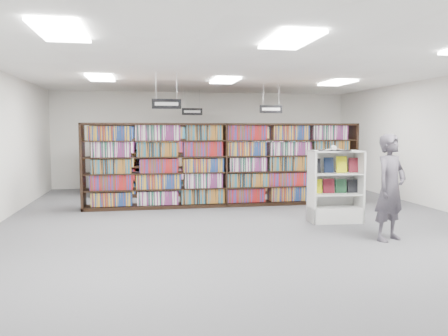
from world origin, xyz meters
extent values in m
plane|color=#4B4B4F|center=(0.00, 0.00, 0.00)|extent=(12.00, 12.00, 0.00)
cube|color=white|center=(0.00, 0.00, 3.20)|extent=(10.00, 12.00, 0.10)
cube|color=silver|center=(0.00, 6.00, 1.60)|extent=(10.00, 0.10, 3.20)
cube|color=silver|center=(0.00, -6.00, 1.60)|extent=(10.00, 0.10, 3.20)
cube|color=black|center=(0.00, 2.00, 1.05)|extent=(7.00, 0.60, 2.10)
cube|color=maroon|center=(0.00, 2.00, 1.05)|extent=(6.88, 0.42, 1.98)
cube|color=black|center=(0.00, 4.00, 1.05)|extent=(7.00, 0.60, 2.10)
cube|color=maroon|center=(0.00, 4.00, 1.05)|extent=(6.88, 0.42, 1.98)
cube|color=black|center=(0.00, 5.70, 1.05)|extent=(7.00, 0.60, 2.10)
cube|color=maroon|center=(0.00, 5.70, 1.05)|extent=(6.88, 0.42, 1.98)
cylinder|color=#B2B2B7|center=(-1.73, 1.00, 2.91)|extent=(0.01, 0.01, 0.58)
cylinder|color=#B2B2B7|center=(-1.27, 1.00, 2.91)|extent=(0.01, 0.01, 0.58)
cube|color=black|center=(-1.50, 1.00, 2.51)|extent=(0.65, 0.02, 0.22)
cube|color=silver|center=(-1.50, 0.99, 2.51)|extent=(0.52, 0.00, 0.08)
cylinder|color=#B2B2B7|center=(1.27, 3.00, 2.91)|extent=(0.01, 0.01, 0.58)
cylinder|color=#B2B2B7|center=(1.73, 3.00, 2.91)|extent=(0.01, 0.01, 0.58)
cube|color=black|center=(1.50, 3.00, 2.51)|extent=(0.65, 0.02, 0.22)
cube|color=silver|center=(1.50, 2.99, 2.51)|extent=(0.52, 0.00, 0.08)
cylinder|color=#B2B2B7|center=(-0.73, 5.00, 2.91)|extent=(0.01, 0.01, 0.58)
cylinder|color=#B2B2B7|center=(-0.27, 5.00, 2.91)|extent=(0.01, 0.01, 0.58)
cube|color=black|center=(-0.50, 5.00, 2.51)|extent=(0.65, 0.02, 0.22)
cube|color=silver|center=(-0.50, 4.99, 2.51)|extent=(0.52, 0.00, 0.08)
cube|color=white|center=(-3.00, -3.00, 3.16)|extent=(0.60, 1.20, 0.04)
cube|color=white|center=(0.00, -3.00, 3.16)|extent=(0.60, 1.20, 0.04)
cube|color=white|center=(-3.00, 2.00, 3.16)|extent=(0.60, 1.20, 0.04)
cube|color=white|center=(0.00, 2.00, 3.16)|extent=(0.60, 1.20, 0.04)
cube|color=white|center=(3.00, 2.00, 3.16)|extent=(0.60, 1.20, 0.04)
cube|color=silver|center=(1.93, -0.35, 0.16)|extent=(1.11, 0.61, 0.32)
cube|color=silver|center=(1.42, -0.32, 0.75)|extent=(0.07, 0.54, 1.51)
cube|color=silver|center=(2.45, -0.39, 0.75)|extent=(0.07, 0.54, 1.51)
cube|color=silver|center=(1.95, -0.10, 0.75)|extent=(1.08, 0.10, 1.51)
cube|color=silver|center=(1.93, -0.35, 1.49)|extent=(1.11, 0.61, 0.03)
cube|color=silver|center=(1.93, -0.35, 0.59)|extent=(1.03, 0.56, 0.02)
cube|color=silver|center=(1.93, -0.35, 1.02)|extent=(1.03, 0.56, 0.02)
cube|color=black|center=(1.52, -0.28, 1.20)|extent=(0.22, 0.09, 0.32)
cube|color=#131D38|center=(1.80, -0.29, 1.20)|extent=(0.22, 0.09, 0.32)
cube|color=#F5F80F|center=(2.08, -0.31, 1.20)|extent=(0.22, 0.09, 0.32)
cube|color=maroon|center=(2.35, -0.33, 1.20)|extent=(0.22, 0.09, 0.32)
cube|color=#F5F80F|center=(1.54, -0.28, 0.75)|extent=(0.24, 0.08, 0.30)
cube|color=maroon|center=(1.80, -0.29, 0.75)|extent=(0.24, 0.08, 0.30)
cube|color=#194228|center=(2.07, -0.31, 0.75)|extent=(0.24, 0.08, 0.30)
cube|color=black|center=(2.33, -0.33, 0.75)|extent=(0.24, 0.08, 0.30)
cube|color=black|center=(1.85, -0.43, 1.51)|extent=(0.74, 0.57, 0.02)
cube|color=white|center=(1.70, -0.43, 1.52)|extent=(0.39, 0.42, 0.06)
cube|color=white|center=(2.01, -0.43, 1.52)|extent=(0.38, 0.42, 0.08)
cylinder|color=white|center=(1.83, -0.43, 1.57)|extent=(0.20, 0.35, 0.10)
imported|color=#423F48|center=(2.21, -1.97, 0.93)|extent=(0.80, 0.69, 1.86)
camera|label=1|loc=(-1.99, -8.86, 1.93)|focal=35.00mm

